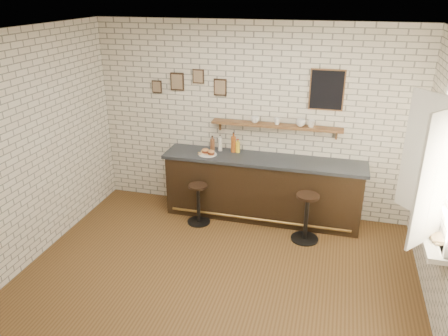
{
  "coord_description": "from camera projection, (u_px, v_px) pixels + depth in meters",
  "views": [
    {
      "loc": [
        1.28,
        -4.44,
        3.44
      ],
      "look_at": [
        -0.15,
        0.9,
        1.13
      ],
      "focal_mm": 35.0,
      "sensor_mm": 36.0,
      "label": 1
    }
  ],
  "objects": [
    {
      "name": "book_upper",
      "position": [
        431.0,
        236.0,
        4.67
      ],
      "size": [
        0.15,
        0.21,
        0.02
      ],
      "primitive_type": "imported",
      "rotation": [
        0.0,
        0.0,
        -0.03
      ],
      "color": "tan",
      "rests_on": "book_lower"
    },
    {
      "name": "bitters_bottle_brown",
      "position": [
        212.0,
        144.0,
        6.96
      ],
      "size": [
        0.07,
        0.07,
        0.24
      ],
      "color": "brown",
      "rests_on": "bar_counter"
    },
    {
      "name": "bitters_bottle_amber",
      "position": [
        233.0,
        144.0,
        6.86
      ],
      "size": [
        0.08,
        0.08,
        0.32
      ],
      "color": "#9B4A19",
      "rests_on": "bar_counter"
    },
    {
      "name": "ciabatta_sandwich",
      "position": [
        208.0,
        152.0,
        6.77
      ],
      "size": [
        0.24,
        0.17,
        0.08
      ],
      "color": "tan",
      "rests_on": "sandwich_plate"
    },
    {
      "name": "bar_stool_right",
      "position": [
        306.0,
        216.0,
        6.26
      ],
      "size": [
        0.4,
        0.4,
        0.73
      ],
      "color": "black",
      "rests_on": "ground"
    },
    {
      "name": "sandwich_plate",
      "position": [
        208.0,
        154.0,
        6.79
      ],
      "size": [
        0.28,
        0.28,
        0.01
      ],
      "primitive_type": "cylinder",
      "color": "white",
      "rests_on": "bar_counter"
    },
    {
      "name": "shelf_cup_d",
      "position": [
        311.0,
        124.0,
        6.46
      ],
      "size": [
        0.14,
        0.14,
        0.1
      ],
      "primitive_type": "imported",
      "rotation": [
        0.0,
        0.0,
        0.35
      ],
      "color": "white",
      "rests_on": "wall_shelf"
    },
    {
      "name": "wall_shelf",
      "position": [
        276.0,
        126.0,
        6.62
      ],
      "size": [
        2.0,
        0.18,
        0.18
      ],
      "color": "brown",
      "rests_on": "ground"
    },
    {
      "name": "bar_stool_left",
      "position": [
        198.0,
        202.0,
        6.74
      ],
      "size": [
        0.36,
        0.36,
        0.65
      ],
      "color": "black",
      "rests_on": "ground"
    },
    {
      "name": "shelf_cup_c",
      "position": [
        301.0,
        123.0,
        6.5
      ],
      "size": [
        0.15,
        0.15,
        0.11
      ],
      "primitive_type": "imported",
      "rotation": [
        0.0,
        0.0,
        1.46
      ],
      "color": "white",
      "rests_on": "wall_shelf"
    },
    {
      "name": "shelf_cup_a",
      "position": [
        255.0,
        120.0,
        6.67
      ],
      "size": [
        0.13,
        0.13,
        0.1
      ],
      "primitive_type": "imported",
      "rotation": [
        0.0,
        0.0,
        0.06
      ],
      "color": "white",
      "rests_on": "wall_shelf"
    },
    {
      "name": "bitters_bottle_white",
      "position": [
        220.0,
        144.0,
        6.92
      ],
      "size": [
        0.07,
        0.07,
        0.26
      ],
      "color": "beige",
      "rests_on": "bar_counter"
    },
    {
      "name": "book_lower",
      "position": [
        431.0,
        239.0,
        4.67
      ],
      "size": [
        0.24,
        0.29,
        0.02
      ],
      "primitive_type": "imported",
      "rotation": [
        0.0,
        0.0,
        0.27
      ],
      "color": "tan",
      "rests_on": "window_sill"
    },
    {
      "name": "bar_counter",
      "position": [
        262.0,
        188.0,
        6.85
      ],
      "size": [
        3.1,
        0.65,
        1.01
      ],
      "color": "black",
      "rests_on": "ground"
    },
    {
      "name": "ground",
      "position": [
        217.0,
        276.0,
        5.59
      ],
      "size": [
        5.0,
        5.0,
        0.0
      ],
      "primitive_type": "plane",
      "color": "brown",
      "rests_on": "ground"
    },
    {
      "name": "condiment_bottle_yellow",
      "position": [
        238.0,
        147.0,
        6.86
      ],
      "size": [
        0.07,
        0.07,
        0.22
      ],
      "color": "yellow",
      "rests_on": "bar_counter"
    },
    {
      "name": "shelf_cup_b",
      "position": [
        277.0,
        121.0,
        6.59
      ],
      "size": [
        0.13,
        0.13,
        0.1
      ],
      "primitive_type": "imported",
      "rotation": [
        0.0,
        0.0,
        1.3
      ],
      "color": "white",
      "rests_on": "wall_shelf"
    },
    {
      "name": "back_wall_decor",
      "position": [
        267.0,
        87.0,
        6.51
      ],
      "size": [
        2.96,
        0.02,
        0.56
      ],
      "color": "black",
      "rests_on": "ground"
    },
    {
      "name": "window_sill",
      "position": [
        428.0,
        229.0,
        4.94
      ],
      "size": [
        0.2,
        1.35,
        0.06
      ],
      "color": "white",
      "rests_on": "ground"
    },
    {
      "name": "potato_chips",
      "position": [
        207.0,
        154.0,
        6.79
      ],
      "size": [
        0.25,
        0.2,
        0.0
      ],
      "color": "gold",
      "rests_on": "sandwich_plate"
    },
    {
      "name": "casement_window",
      "position": [
        436.0,
        167.0,
        4.66
      ],
      "size": [
        0.4,
        1.3,
        1.56
      ],
      "color": "white",
      "rests_on": "ground"
    }
  ]
}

